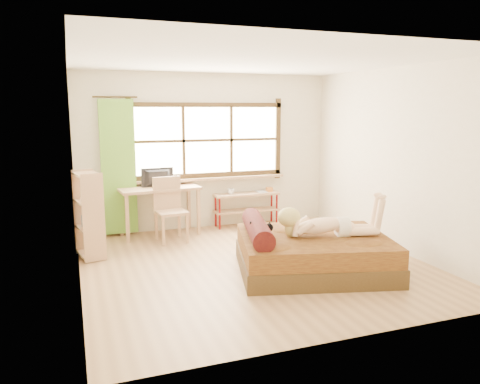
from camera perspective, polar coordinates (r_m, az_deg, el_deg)
name	(u,v)px	position (r m, az deg, el deg)	size (l,w,h in m)	color
floor	(254,264)	(6.46, 1.75, -8.80)	(4.50, 4.50, 0.00)	#9E754C
ceiling	(255,60)	(6.14, 1.89, 15.78)	(4.50, 4.50, 0.00)	white
wall_back	(208,152)	(8.28, -3.98, 4.93)	(4.50, 4.50, 0.00)	silver
wall_front	(351,195)	(4.17, 13.33, -0.40)	(4.50, 4.50, 0.00)	silver
wall_left	(74,174)	(5.72, -19.61, 2.07)	(4.50, 4.50, 0.00)	silver
wall_right	(396,160)	(7.29, 18.51, 3.74)	(4.50, 4.50, 0.00)	silver
window	(208,143)	(8.24, -3.93, 6.02)	(2.80, 0.16, 1.46)	#FFEDBF
curtain	(118,167)	(7.90, -14.60, 2.92)	(0.55, 0.10, 2.20)	#549729
bed	(310,252)	(6.19, 8.55, -7.26)	(2.23, 1.96, 0.72)	#32210F
woman	(327,214)	(6.10, 10.57, -2.67)	(1.33, 0.38, 0.57)	beige
kitten	(260,230)	(5.89, 2.43, -4.67)	(0.29, 0.11, 0.23)	black
desk	(159,194)	(7.87, -9.81, -0.19)	(1.36, 0.73, 0.81)	#AC7C5D
monitor	(158,177)	(7.87, -9.93, 1.76)	(0.54, 0.07, 0.31)	black
chair	(169,206)	(7.56, -8.62, -1.64)	(0.50, 0.50, 1.02)	#AC7C5D
pipe_shelf	(247,202)	(8.45, 0.87, -1.19)	(1.19, 0.30, 0.68)	#AC7C5D
cup	(231,191)	(8.31, -1.14, 0.07)	(0.12, 0.12, 0.10)	gray
book	(257,192)	(8.49, 2.06, 0.01)	(0.17, 0.23, 0.02)	gray
bookshelf	(89,215)	(6.93, -17.95, -2.63)	(0.41, 0.58, 1.23)	#AC7C5D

